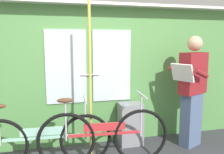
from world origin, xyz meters
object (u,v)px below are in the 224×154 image
(bicycle_leaning_behind, at_px, (44,140))
(passenger_reading_newspaper, at_px, (192,89))
(trash_bin_by_wall, at_px, (130,124))
(handrail_pole, at_px, (90,84))
(bicycle_near_door, at_px, (104,137))

(bicycle_leaning_behind, xyz_separation_m, passenger_reading_newspaper, (2.18, 0.11, 0.53))
(trash_bin_by_wall, height_order, handrail_pole, handrail_pole)
(bicycle_near_door, relative_size, handrail_pole, 0.80)
(bicycle_near_door, height_order, bicycle_leaning_behind, bicycle_near_door)
(trash_bin_by_wall, relative_size, handrail_pole, 0.31)
(trash_bin_by_wall, distance_m, handrail_pole, 1.08)
(trash_bin_by_wall, bearing_deg, bicycle_near_door, -135.69)
(passenger_reading_newspaper, distance_m, handrail_pole, 1.58)
(bicycle_leaning_behind, xyz_separation_m, trash_bin_by_wall, (1.30, 0.39, -0.03))
(bicycle_leaning_behind, distance_m, handrail_pole, 0.93)
(handrail_pole, bearing_deg, trash_bin_by_wall, 29.34)
(passenger_reading_newspaper, xyz_separation_m, handrail_pole, (-1.57, -0.11, 0.17))
(passenger_reading_newspaper, bearing_deg, trash_bin_by_wall, -41.51)
(bicycle_near_door, bearing_deg, bicycle_leaning_behind, 174.83)
(bicycle_near_door, distance_m, handrail_pole, 0.70)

